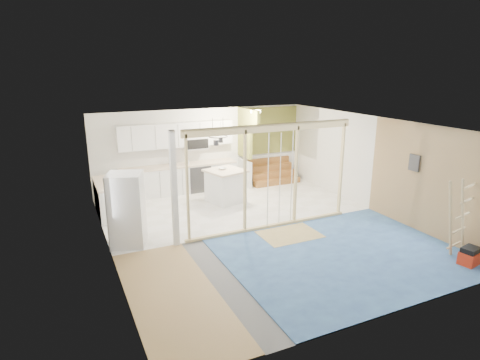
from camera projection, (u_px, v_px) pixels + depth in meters
name	position (u px, v px, depth m)	size (l,w,h in m)	color
room	(260.00, 179.00, 9.51)	(7.01, 8.01, 2.61)	slate
floor_overlays	(261.00, 228.00, 9.95)	(7.00, 8.00, 0.03)	white
stud_frame	(250.00, 168.00, 9.32)	(4.66, 0.14, 2.60)	#DDC887
base_cabinets	(160.00, 184.00, 12.02)	(4.45, 2.24, 0.93)	white
upper_cabinets	(179.00, 136.00, 12.36)	(3.60, 0.41, 0.85)	white
green_partition	(263.00, 156.00, 13.63)	(2.25, 1.51, 2.60)	olive
pot_rack	(218.00, 138.00, 10.85)	(0.52, 0.52, 0.72)	black
sheathing_panel	(435.00, 183.00, 9.18)	(0.02, 4.00, 2.60)	#9F7956
electrical_panel	(414.00, 163.00, 9.59)	(0.04, 0.30, 0.40)	#3A3B40
ceiling_light	(256.00, 111.00, 12.36)	(0.32, 0.32, 0.08)	#FFEABF
fridge	(127.00, 210.00, 8.79)	(0.93, 0.90, 1.67)	silver
island	(226.00, 186.00, 11.76)	(1.23, 1.23, 0.98)	white
bowl	(223.00, 168.00, 11.68)	(0.24, 0.24, 0.06)	white
soap_bottle_a	(173.00, 160.00, 12.43)	(0.13, 0.13, 0.33)	#A6AAB9
soap_bottle_b	(187.00, 161.00, 12.47)	(0.09, 0.09, 0.21)	silver
toolbox	(470.00, 256.00, 8.07)	(0.45, 0.37, 0.38)	#B72710
ladder	(458.00, 217.00, 8.31)	(0.90, 0.04, 1.68)	tan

